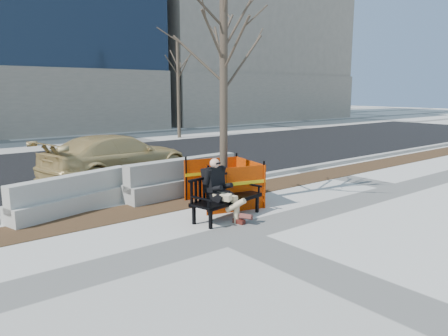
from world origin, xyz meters
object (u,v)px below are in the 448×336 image
at_px(jersey_barrier_left, 74,212).
at_px(tree_fence, 224,204).
at_px(sedan, 119,179).
at_px(jersey_barrier_right, 184,194).
at_px(bench, 227,218).
at_px(seated_man, 218,220).

bearing_deg(jersey_barrier_left, tree_fence, -42.66).
height_order(sedan, jersey_barrier_left, sedan).
relative_size(tree_fence, sedan, 1.16).
bearing_deg(jersey_barrier_right, sedan, 96.68).
distance_m(bench, jersey_barrier_right, 2.44).
bearing_deg(jersey_barrier_left, sedan, 34.07).
distance_m(jersey_barrier_left, jersey_barrier_right, 2.87).
xyz_separation_m(seated_man, jersey_barrier_left, (-2.16, 2.56, 0.00)).
bearing_deg(seated_man, jersey_barrier_right, 63.28).
relative_size(bench, tree_fence, 0.32).
relative_size(tree_fence, jersey_barrier_right, 1.66).
relative_size(jersey_barrier_left, jersey_barrier_right, 0.88).
bearing_deg(bench, jersey_barrier_left, 122.84).
bearing_deg(tree_fence, jersey_barrier_left, 151.79).
distance_m(tree_fence, jersey_barrier_right, 1.48).
distance_m(sedan, jersey_barrier_left, 3.55).
height_order(tree_fence, jersey_barrier_left, tree_fence).
xyz_separation_m(seated_man, sedan, (0.19, 5.21, 0.00)).
height_order(seated_man, sedan, sedan).
height_order(seated_man, jersey_barrier_right, seated_man).
xyz_separation_m(jersey_barrier_left, jersey_barrier_right, (2.87, -0.17, 0.00)).
bearing_deg(sedan, bench, 168.99).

